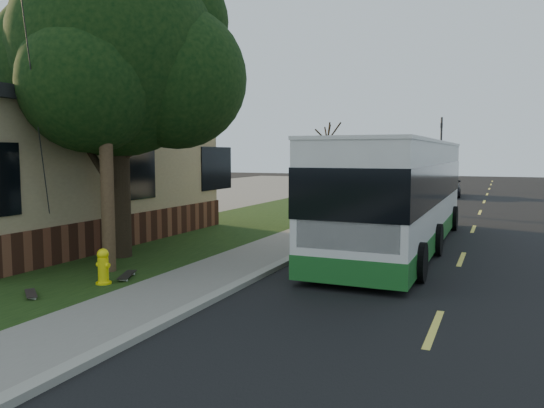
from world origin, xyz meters
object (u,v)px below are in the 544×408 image
Objects in this scene: traffic_signal at (441,148)px; utility_pole at (103,69)px; leafy_tree at (121,59)px; skateboard_main at (127,275)px; bare_tree_far at (384,164)px; dumpster at (4,225)px; skateboard_spare at (31,294)px; bare_tree_near at (327,165)px; fire_hydrant at (103,267)px; distant_car at (445,184)px; transit_bus at (399,191)px.

utility_pole is at bearing -96.58° from traffic_signal.
leafy_tree is 5.68m from skateboard_main.
leafy_tree is at bearing 117.60° from utility_pole.
bare_tree_far reaches higher than skateboard_main.
dumpster is at bearing 161.67° from skateboard_main.
skateboard_spare is (-3.70, -35.31, -3.04)m from traffic_signal.
utility_pole is 6.36× the size of dumpster.
traffic_signal is at bearing 73.65° from dumpster.
skateboard_spare is (0.30, -19.31, -2.03)m from bare_tree_near.
skateboard_main is (1.67, -2.02, -5.04)m from leafy_tree.
dumpster is at bearing 156.27° from fire_hydrant.
fire_hydrant is 27.62m from distant_car.
traffic_signal reaches higher than distant_car.
utility_pole reaches higher than transit_bus.
transit_bus is 10.16m from skateboard_spare.
distant_car is (-0.62, 20.11, -0.88)m from transit_bus.
bare_tree_far is 0.88× the size of distant_car.
bare_tree_near is 12.01m from bare_tree_far.
dumpster is (-10.84, -4.52, -1.02)m from transit_bus.
bare_tree_far reaches higher than skateboard_spare.
bare_tree_far is (0.50, 12.00, -0.15)m from bare_tree_near.
bare_tree_near reaches higher than skateboard_main.
leafy_tree is 31.76m from traffic_signal.
bare_tree_far is 5.94× the size of skateboard_spare.
traffic_signal is (4.67, 31.35, -2.00)m from leafy_tree.
skateboard_spare is at bearing -89.12° from bare_tree_near.
skateboard_main is 26.99m from distant_car.
utility_pole is 1.98× the size of distant_car.
fire_hydrant is 1.47m from skateboard_spare.
bare_tree_near is at bearing 92.86° from fire_hydrant.
traffic_signal is (3.50, 4.00, 1.16)m from bare_tree_far.
skateboard_spare is (-0.20, -31.31, -1.88)m from bare_tree_far.
dumpster is at bearing 144.01° from skateboard_spare.
leafy_tree is at bearing -92.45° from bare_tree_far.
fire_hydrant is 0.08× the size of utility_pole.
leafy_tree reaches higher than bare_tree_far.
fire_hydrant is 0.13× the size of traffic_signal.
fire_hydrant is 0.16× the size of distant_car.
dumpster is at bearing 162.64° from utility_pole.
bare_tree_far is 0.73× the size of traffic_signal.
leafy_tree is 27.56m from bare_tree_far.
transit_bus is (5.45, 6.20, -2.97)m from utility_pole.
utility_pole is at bearing -17.36° from dumpster.
utility_pole is at bearing 125.38° from fire_hydrant.
fire_hydrant is 5.65m from leafy_tree.
skateboard_main is 1.29× the size of skateboard_spare.
leafy_tree is 0.68× the size of transit_bus.
bare_tree_near is at bearing 90.88° from skateboard_spare.
fire_hydrant is 0.84× the size of skateboard_main.
dumpster is (-6.09, 2.68, 0.21)m from fire_hydrant.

